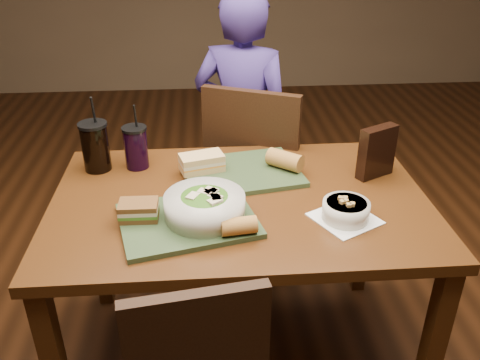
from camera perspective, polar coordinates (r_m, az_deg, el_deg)
name	(u,v)px	position (r m, az deg, el deg)	size (l,w,h in m)	color
ground	(240,353)	(2.24, 0.00, -18.80)	(6.00, 6.00, 0.00)	#381C0B
dining_table	(240,220)	(1.81, 0.00, -4.47)	(1.30, 0.85, 0.75)	#46260E
chair_far	(248,174)	(2.36, 0.88, 0.71)	(0.56, 0.57, 0.98)	black
diner	(243,128)	(2.52, 0.32, 5.88)	(0.49, 0.32, 1.35)	navy
tray_near	(188,221)	(1.63, -5.88, -4.55)	(0.42, 0.32, 0.02)	#2F4225
tray_far	(242,172)	(1.91, 0.24, 0.86)	(0.42, 0.32, 0.02)	#2F4225
salad_bowl	(205,205)	(1.61, -3.98, -2.78)	(0.26, 0.26, 0.09)	silver
soup_bowl	(346,210)	(1.66, 11.79, -3.33)	(0.25, 0.25, 0.07)	white
sandwich_near	(139,210)	(1.63, -11.31, -3.35)	(0.12, 0.08, 0.06)	#593819
sandwich_far	(202,162)	(1.90, -4.31, 1.98)	(0.18, 0.13, 0.06)	tan
baguette_near	(239,226)	(1.53, -0.13, -5.18)	(0.05, 0.05, 0.11)	#AD7533
baguette_far	(285,160)	(1.91, 5.06, 2.25)	(0.07, 0.07, 0.13)	#AD7533
cup_cola	(95,146)	(1.99, -15.93, 3.67)	(0.11, 0.11, 0.29)	black
cup_berry	(136,147)	(1.97, -11.61, 3.65)	(0.09, 0.09, 0.26)	black
chip_bag	(377,152)	(1.93, 15.11, 3.06)	(0.15, 0.05, 0.19)	black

